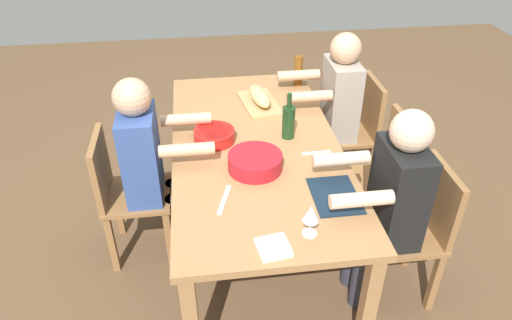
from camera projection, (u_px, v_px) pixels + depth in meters
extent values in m
plane|color=brown|center=(256.00, 237.00, 3.22)|extent=(8.00, 8.00, 0.00)
cube|color=#9E7044|center=(256.00, 147.00, 2.82)|extent=(1.96, 0.98, 0.04)
cube|color=#9E7044|center=(368.00, 305.00, 2.32)|extent=(0.07, 0.07, 0.70)
cube|color=#9E7044|center=(294.00, 121.00, 3.83)|extent=(0.07, 0.07, 0.70)
cube|color=#9E7044|center=(186.00, 129.00, 3.73)|extent=(0.07, 0.07, 0.70)
cube|color=olive|center=(344.00, 134.00, 3.50)|extent=(0.40, 0.40, 0.03)
cube|color=olive|center=(372.00, 106.00, 3.40)|extent=(0.38, 0.04, 0.40)
cube|color=olive|center=(325.00, 173.00, 3.47)|extent=(0.04, 0.04, 0.42)
cube|color=olive|center=(314.00, 149.00, 3.75)|extent=(0.04, 0.04, 0.42)
cube|color=olive|center=(370.00, 170.00, 3.50)|extent=(0.04, 0.04, 0.42)
cube|color=olive|center=(356.00, 145.00, 3.78)|extent=(0.04, 0.04, 0.42)
cylinder|color=#2D2D38|center=(316.00, 166.00, 3.53)|extent=(0.11, 0.11, 0.45)
cylinder|color=#2D2D38|center=(311.00, 154.00, 3.66)|extent=(0.11, 0.11, 0.45)
cube|color=gray|center=(340.00, 99.00, 3.33)|extent=(0.34, 0.20, 0.55)
cylinder|color=tan|center=(309.00, 96.00, 3.09)|extent=(0.07, 0.30, 0.07)
cylinder|color=tan|center=(298.00, 75.00, 3.37)|extent=(0.07, 0.30, 0.07)
sphere|color=tan|center=(346.00, 48.00, 3.12)|extent=(0.21, 0.21, 0.21)
cube|color=olive|center=(400.00, 233.00, 2.62)|extent=(0.40, 0.40, 0.03)
cube|color=olive|center=(440.00, 200.00, 2.52)|extent=(0.38, 0.04, 0.40)
cube|color=olive|center=(375.00, 288.00, 2.58)|extent=(0.04, 0.04, 0.42)
cube|color=olive|center=(356.00, 244.00, 2.86)|extent=(0.04, 0.04, 0.42)
cube|color=olive|center=(435.00, 281.00, 2.62)|extent=(0.04, 0.04, 0.42)
cube|color=olive|center=(410.00, 239.00, 2.90)|extent=(0.04, 0.04, 0.42)
cylinder|color=#2D2D38|center=(361.00, 275.00, 2.64)|extent=(0.11, 0.11, 0.45)
cylinder|color=#2D2D38|center=(353.00, 254.00, 2.78)|extent=(0.11, 0.11, 0.45)
cube|color=black|center=(399.00, 193.00, 2.45)|extent=(0.34, 0.20, 0.55)
cylinder|color=beige|center=(361.00, 199.00, 2.21)|extent=(0.07, 0.30, 0.07)
cylinder|color=beige|center=(341.00, 159.00, 2.49)|extent=(0.07, 0.30, 0.07)
sphere|color=beige|center=(412.00, 131.00, 2.24)|extent=(0.21, 0.21, 0.21)
cube|color=olive|center=(137.00, 195.00, 2.90)|extent=(0.40, 0.40, 0.03)
cube|color=olive|center=(100.00, 169.00, 2.76)|extent=(0.38, 0.04, 0.40)
cube|color=olive|center=(170.00, 204.00, 3.18)|extent=(0.04, 0.04, 0.42)
cube|color=olive|center=(169.00, 239.00, 2.90)|extent=(0.04, 0.04, 0.42)
cube|color=olive|center=(118.00, 208.00, 3.14)|extent=(0.04, 0.04, 0.42)
cube|color=olive|center=(112.00, 244.00, 2.86)|extent=(0.04, 0.04, 0.42)
cylinder|color=#2D2D38|center=(177.00, 210.00, 3.11)|extent=(0.11, 0.11, 0.45)
cylinder|color=#2D2D38|center=(177.00, 227.00, 2.97)|extent=(0.11, 0.11, 0.45)
cube|color=#334C8C|center=(141.00, 155.00, 2.74)|extent=(0.34, 0.20, 0.55)
cylinder|color=tan|center=(186.00, 119.00, 2.84)|extent=(0.07, 0.30, 0.07)
cylinder|color=tan|center=(187.00, 150.00, 2.56)|extent=(0.07, 0.30, 0.07)
sphere|color=tan|center=(132.00, 97.00, 2.53)|extent=(0.21, 0.21, 0.21)
cube|color=olive|center=(368.00, 176.00, 3.06)|extent=(0.40, 0.40, 0.03)
cube|color=olive|center=(401.00, 146.00, 2.96)|extent=(0.38, 0.04, 0.40)
cube|color=olive|center=(347.00, 222.00, 3.03)|extent=(0.04, 0.04, 0.42)
cube|color=olive|center=(332.00, 190.00, 3.30)|extent=(0.04, 0.04, 0.42)
cube|color=olive|center=(398.00, 218.00, 3.06)|extent=(0.04, 0.04, 0.42)
cube|color=olive|center=(379.00, 186.00, 3.34)|extent=(0.04, 0.04, 0.42)
cylinder|color=red|center=(214.00, 136.00, 2.82)|extent=(0.24, 0.24, 0.07)
cylinder|color=#2D7028|center=(214.00, 132.00, 2.81)|extent=(0.21, 0.21, 0.03)
cylinder|color=#B21923|center=(255.00, 162.00, 2.58)|extent=(0.30, 0.30, 0.09)
cylinder|color=#669E33|center=(255.00, 158.00, 2.56)|extent=(0.26, 0.26, 0.03)
cube|color=tan|center=(260.00, 103.00, 3.22)|extent=(0.43, 0.28, 0.02)
ellipsoid|color=tan|center=(260.00, 96.00, 3.19)|extent=(0.33, 0.16, 0.09)
cylinder|color=#193819|center=(288.00, 122.00, 2.82)|extent=(0.08, 0.08, 0.20)
cylinder|color=#193819|center=(289.00, 101.00, 2.74)|extent=(0.03, 0.03, 0.09)
cylinder|color=brown|center=(298.00, 71.00, 3.43)|extent=(0.06, 0.06, 0.22)
cylinder|color=silver|center=(309.00, 233.00, 2.17)|extent=(0.07, 0.07, 0.01)
cylinder|color=silver|center=(310.00, 227.00, 2.15)|extent=(0.01, 0.01, 0.07)
cone|color=silver|center=(311.00, 213.00, 2.10)|extent=(0.08, 0.08, 0.08)
cube|color=#142333|center=(335.00, 196.00, 2.40)|extent=(0.32, 0.23, 0.01)
cube|color=silver|center=(316.00, 153.00, 2.73)|extent=(0.02, 0.17, 0.01)
cube|color=silver|center=(224.00, 200.00, 2.37)|extent=(0.23, 0.09, 0.01)
cube|color=white|center=(273.00, 247.00, 2.08)|extent=(0.16, 0.16, 0.02)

